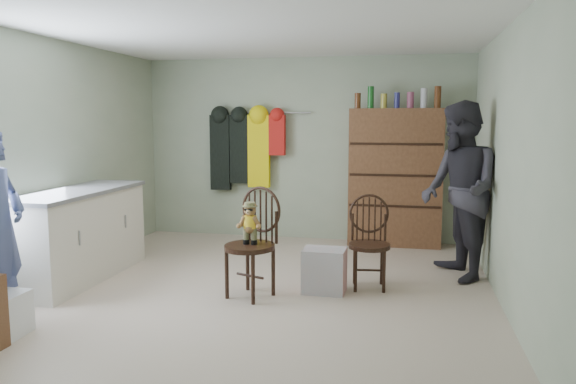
% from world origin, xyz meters
% --- Properties ---
extents(ground_plane, '(5.00, 5.00, 0.00)m').
position_xyz_m(ground_plane, '(0.00, 0.00, 0.00)').
color(ground_plane, beige).
rests_on(ground_plane, ground).
extents(room_walls, '(5.00, 5.00, 5.00)m').
position_xyz_m(room_walls, '(0.00, 0.53, 1.58)').
color(room_walls, '#A4AE92').
rests_on(room_walls, ground).
extents(counter, '(0.64, 1.86, 0.94)m').
position_xyz_m(counter, '(-1.95, 0.00, 0.47)').
color(counter, silver).
rests_on(counter, ground).
extents(plastic_tub, '(0.37, 0.35, 0.33)m').
position_xyz_m(plastic_tub, '(-1.65, -1.54, 0.17)').
color(plastic_tub, white).
rests_on(plastic_tub, ground).
extents(chair_front, '(0.60, 0.60, 1.03)m').
position_xyz_m(chair_front, '(-0.01, -0.18, 0.59)').
color(chair_front, '#341D12').
rests_on(chair_front, ground).
extents(chair_far, '(0.45, 0.45, 0.92)m').
position_xyz_m(chair_far, '(1.04, 0.33, 0.49)').
color(chair_far, '#341D12').
rests_on(chair_far, ground).
extents(striped_bag, '(0.41, 0.32, 0.42)m').
position_xyz_m(striped_bag, '(0.64, 0.07, 0.21)').
color(striped_bag, '#E57772').
rests_on(striped_bag, ground).
extents(person_right, '(0.93, 1.06, 1.86)m').
position_xyz_m(person_right, '(1.93, 0.82, 0.93)').
color(person_right, '#2D2B33').
rests_on(person_right, ground).
extents(dresser, '(1.20, 0.39, 2.08)m').
position_xyz_m(dresser, '(1.25, 2.30, 0.91)').
color(dresser, brown).
rests_on(dresser, ground).
extents(coat_rack, '(1.42, 0.12, 1.09)m').
position_xyz_m(coat_rack, '(-0.83, 2.38, 1.25)').
color(coat_rack, '#99999E').
rests_on(coat_rack, ground).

